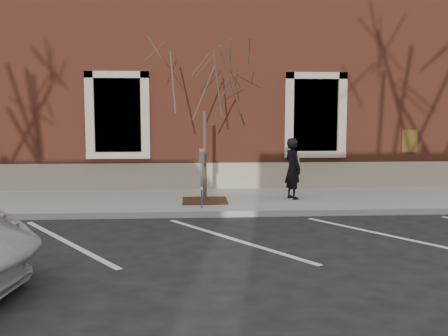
{
  "coord_description": "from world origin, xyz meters",
  "views": [
    {
      "loc": [
        -0.79,
        -11.67,
        2.42
      ],
      "look_at": [
        0.0,
        0.6,
        1.1
      ],
      "focal_mm": 40.0,
      "sensor_mm": 36.0,
      "label": 1
    }
  ],
  "objects": [
    {
      "name": "sidewalk_near",
      "position": [
        0.0,
        1.75,
        0.07
      ],
      "size": [
        40.0,
        3.5,
        0.15
      ],
      "primitive_type": "cube",
      "color": "gray",
      "rests_on": "ground"
    },
    {
      "name": "building_civic",
      "position": [
        0.0,
        7.74,
        4.0
      ],
      "size": [
        40.0,
        8.62,
        8.0
      ],
      "color": "maroon",
      "rests_on": "ground"
    },
    {
      "name": "curb_near",
      "position": [
        0.0,
        -0.05,
        0.07
      ],
      "size": [
        40.0,
        0.12,
        0.15
      ],
      "primitive_type": "cube",
      "color": "#9E9E99",
      "rests_on": "ground"
    },
    {
      "name": "parking_stripes",
      "position": [
        0.0,
        -2.2,
        0.0
      ],
      "size": [
        28.0,
        4.4,
        0.01
      ],
      "primitive_type": null,
      "color": "silver",
      "rests_on": "ground"
    },
    {
      "name": "tree_grate",
      "position": [
        -0.46,
        1.28,
        0.16
      ],
      "size": [
        1.17,
        1.17,
        0.03
      ],
      "primitive_type": "cube",
      "color": "#452916",
      "rests_on": "sidewalk_near"
    },
    {
      "name": "ground",
      "position": [
        0.0,
        0.0,
        0.0
      ],
      "size": [
        120.0,
        120.0,
        0.0
      ],
      "primitive_type": "plane",
      "color": "#28282B",
      "rests_on": "ground"
    },
    {
      "name": "man",
      "position": [
        1.92,
        1.53,
        0.97
      ],
      "size": [
        0.59,
        0.7,
        1.65
      ],
      "primitive_type": "imported",
      "rotation": [
        0.0,
        0.0,
        1.94
      ],
      "color": "black",
      "rests_on": "sidewalk_near"
    },
    {
      "name": "parking_meter",
      "position": [
        -0.56,
        0.3,
        1.16
      ],
      "size": [
        0.13,
        0.1,
        1.46
      ],
      "rotation": [
        0.0,
        0.0,
        0.4
      ],
      "color": "#595B60",
      "rests_on": "sidewalk_near"
    },
    {
      "name": "sapling",
      "position": [
        -0.46,
        1.28,
        3.13
      ],
      "size": [
        2.56,
        2.56,
        4.27
      ],
      "color": "#473D2B",
      "rests_on": "sidewalk_near"
    }
  ]
}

